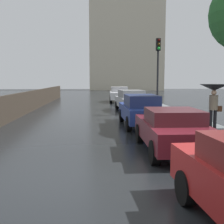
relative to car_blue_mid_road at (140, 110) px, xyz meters
The scene contains 8 objects.
ground 8.07m from the car_blue_mid_road, 108.31° to the right, with size 120.00×120.00×0.00m, color black.
car_blue_mid_road is the anchor object (origin of this frame).
car_white_far_ahead 14.39m from the car_blue_mid_road, 89.36° to the left, with size 2.06×4.41×1.53m.
car_silver_behind_camera 6.38m from the car_blue_mid_road, 86.72° to the left, with size 2.14×4.40×1.51m.
car_maroon_far_lane 4.93m from the car_blue_mid_road, 87.54° to the right, with size 1.85×4.05×1.37m.
pedestrian_with_umbrella_far 3.50m from the car_blue_mid_road, 31.40° to the right, with size 1.20×1.20×1.93m.
traffic_light 5.12m from the car_blue_mid_road, 67.00° to the left, with size 0.26×0.39×4.66m.
distant_tower 50.38m from the car_blue_mid_road, 84.41° to the left, with size 16.29×11.95×32.89m.
Camera 1 is at (0.38, -5.78, 2.28)m, focal length 44.64 mm.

